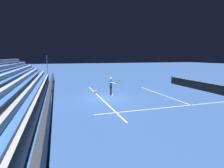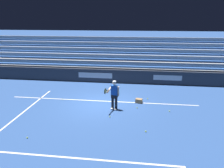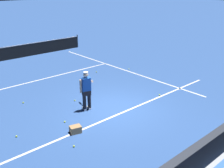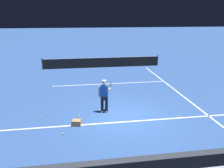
{
  "view_description": "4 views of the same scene",
  "coord_description": "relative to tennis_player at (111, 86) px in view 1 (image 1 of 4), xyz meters",
  "views": [
    {
      "loc": [
        14.56,
        -4.1,
        3.65
      ],
      "look_at": [
        -1.18,
        0.88,
        1.05
      ],
      "focal_mm": 28.0,
      "sensor_mm": 36.0,
      "label": 1
    },
    {
      "loc": [
        -2.35,
        12.39,
        5.12
      ],
      "look_at": [
        -0.73,
        -0.03,
        1.32
      ],
      "focal_mm": 35.0,
      "sensor_mm": 36.0,
      "label": 2
    },
    {
      "loc": [
        -6.86,
        -7.58,
        5.08
      ],
      "look_at": [
        0.44,
        0.65,
        0.85
      ],
      "focal_mm": 42.0,
      "sensor_mm": 36.0,
      "label": 3
    },
    {
      "loc": [
        -2.1,
        -9.51,
        4.77
      ],
      "look_at": [
        -0.5,
        1.13,
        1.37
      ],
      "focal_mm": 35.0,
      "sensor_mm": 36.0,
      "label": 4
    }
  ],
  "objects": [
    {
      "name": "tennis_ball_by_box",
      "position": [
        3.54,
        -1.11,
        -0.86
      ],
      "size": [
        0.07,
        0.07,
        0.07
      ],
      "primitive_type": "sphere",
      "color": "#CCE533",
      "rests_on": "ground"
    },
    {
      "name": "ground_plane",
      "position": [
        0.95,
        -0.72,
        -0.89
      ],
      "size": [
        160.0,
        160.0,
        0.0
      ],
      "primitive_type": "plane",
      "color": "#2D5193"
    },
    {
      "name": "tennis_ball_on_baseline",
      "position": [
        5.37,
        2.82,
        -0.86
      ],
      "size": [
        0.07,
        0.07,
        0.07
      ],
      "primitive_type": "sphere",
      "color": "#CCE533",
      "rests_on": "ground"
    },
    {
      "name": "ball_box_cardboard",
      "position": [
        -1.42,
        -1.23,
        -0.76
      ],
      "size": [
        0.46,
        0.39,
        0.26
      ],
      "primitive_type": "cube",
      "rotation": [
        0.0,
        0.0,
        -0.25
      ],
      "color": "#A87F51",
      "rests_on": "ground"
    },
    {
      "name": "tennis_ball_stray_back",
      "position": [
        0.1,
        1.08,
        -0.86
      ],
      "size": [
        0.07,
        0.07,
        0.07
      ],
      "primitive_type": "sphere",
      "color": "#CCE533",
      "rests_on": "ground"
    },
    {
      "name": "tennis_ball_near_player",
      "position": [
        3.43,
        3.68,
        -0.86
      ],
      "size": [
        0.07,
        0.07,
        0.07
      ],
      "primitive_type": "sphere",
      "color": "#CCE533",
      "rests_on": "ground"
    },
    {
      "name": "court_sideline_white",
      "position": [
        5.06,
        3.28,
        -0.89
      ],
      "size": [
        0.1,
        12.0,
        0.01
      ],
      "primitive_type": "cube",
      "color": "white",
      "rests_on": "ground"
    },
    {
      "name": "tennis_ball_far_left",
      "position": [
        -3.16,
        -0.1,
        -0.86
      ],
      "size": [
        0.07,
        0.07,
        0.07
      ],
      "primitive_type": "sphere",
      "color": "#CCE533",
      "rests_on": "ground"
    },
    {
      "name": "tennis_ball_toward_net",
      "position": [
        -1.79,
        2.43,
        -0.86
      ],
      "size": [
        0.07,
        0.07,
        0.07
      ],
      "primitive_type": "sphere",
      "color": "#CCE533",
      "rests_on": "ground"
    },
    {
      "name": "court_baseline_white",
      "position": [
        0.95,
        -1.22,
        -0.89
      ],
      "size": [
        12.0,
        0.1,
        0.01
      ],
      "primitive_type": "cube",
      "color": "white",
      "rests_on": "ground"
    },
    {
      "name": "bleacher_stand",
      "position": [
        0.95,
        -8.06,
        -0.1
      ],
      "size": [
        25.64,
        4.0,
        3.85
      ],
      "color": "#9EA3A8",
      "rests_on": "ground"
    },
    {
      "name": "court_service_line_white",
      "position": [
        0.95,
        4.78,
        -0.89
      ],
      "size": [
        8.22,
        0.1,
        0.01
      ],
      "primitive_type": "cube",
      "color": "white",
      "rests_on": "ground"
    },
    {
      "name": "tennis_player",
      "position": [
        0.0,
        0.0,
        0.0
      ],
      "size": [
        0.75,
        0.95,
        1.71
      ],
      "color": "black",
      "rests_on": "ground"
    },
    {
      "name": "tennis_ball_far_right",
      "position": [
        -1.33,
        -0.33,
        -0.86
      ],
      "size": [
        0.07,
        0.07,
        0.07
      ],
      "primitive_type": "sphere",
      "color": "#CCE533",
      "rests_on": "ground"
    },
    {
      "name": "back_wall_sponsor_board",
      "position": [
        0.94,
        -5.43,
        -0.34
      ],
      "size": [
        26.99,
        0.25,
        1.1
      ],
      "color": "#2D333D",
      "rests_on": "ground"
    },
    {
      "name": "tennis_net",
      "position": [
        0.95,
        10.05,
        -0.4
      ],
      "size": [
        11.09,
        0.09,
        1.07
      ],
      "color": "#33383D",
      "rests_on": "ground"
    },
    {
      "name": "tennis_ball_midcourt",
      "position": [
        -1.98,
        -1.95,
        -0.86
      ],
      "size": [
        0.07,
        0.07,
        0.07
      ],
      "primitive_type": "sphere",
      "color": "#CCE533",
      "rests_on": "ground"
    }
  ]
}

